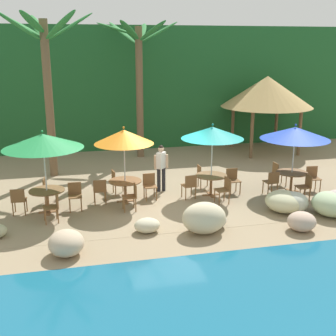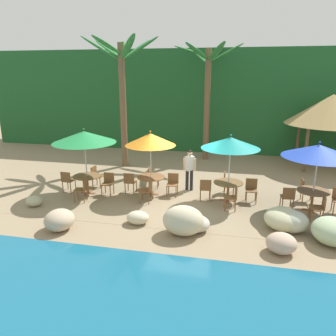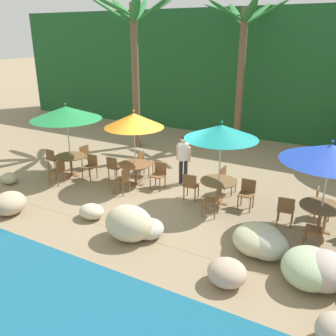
{
  "view_description": "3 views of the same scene",
  "coord_description": "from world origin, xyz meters",
  "px_view_note": "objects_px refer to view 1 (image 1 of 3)",
  "views": [
    {
      "loc": [
        -2.97,
        -13.59,
        5.09
      ],
      "look_at": [
        0.2,
        0.23,
        1.09
      ],
      "focal_mm": 46.74,
      "sensor_mm": 36.0,
      "label": 1
    },
    {
      "loc": [
        1.99,
        -11.52,
        4.66
      ],
      "look_at": [
        -0.57,
        0.23,
        1.14
      ],
      "focal_mm": 34.92,
      "sensor_mm": 36.0,
      "label": 2
    },
    {
      "loc": [
        5.19,
        -9.18,
        4.84
      ],
      "look_at": [
        0.13,
        -0.01,
        0.92
      ],
      "focal_mm": 38.51,
      "sensor_mm": 36.0,
      "label": 3
    }
  ],
  "objects_px": {
    "dining_table_orange": "(125,184)",
    "palm_tree_nearest": "(46,65)",
    "chair_green_right": "(54,206)",
    "chair_orange_inland": "(117,180)",
    "dining_table_teal": "(211,179)",
    "umbrella_orange": "(124,137)",
    "umbrella_blue": "(295,133)",
    "palm_tree_second": "(139,67)",
    "umbrella_green": "(43,141)",
    "chair_teal_seaward": "(233,179)",
    "chair_orange_left": "(100,190)",
    "chair_green_left": "(19,199)",
    "chair_blue_right": "(305,185)",
    "dining_table_blue": "(292,176)",
    "chair_blue_seaward": "(313,176)",
    "chair_orange_right": "(132,195)",
    "chair_green_seaward": "(75,194)",
    "chair_blue_inland": "(278,172)",
    "palapa_hut": "(267,92)",
    "chair_teal_inland": "(202,175)",
    "chair_green_inland": "(48,188)",
    "chair_teal_right": "(225,188)",
    "chair_orange_seaward": "(150,184)",
    "waiter_in_white": "(161,165)",
    "chair_teal_left": "(190,185)",
    "chair_blue_left": "(272,181)",
    "dining_table_green": "(47,194)"
  },
  "relations": [
    {
      "from": "umbrella_orange",
      "to": "chair_blue_left",
      "type": "relative_size",
      "value": 2.95
    },
    {
      "from": "palapa_hut",
      "to": "dining_table_green",
      "type": "bearing_deg",
      "value": -148.72
    },
    {
      "from": "chair_green_inland",
      "to": "chair_teal_right",
      "type": "xyz_separation_m",
      "value": [
        5.7,
        -1.29,
        0.0
      ]
    },
    {
      "from": "chair_orange_seaward",
      "to": "chair_blue_left",
      "type": "bearing_deg",
      "value": -8.17
    },
    {
      "from": "chair_green_seaward",
      "to": "palm_tree_second",
      "type": "height_order",
      "value": "palm_tree_second"
    },
    {
      "from": "palm_tree_nearest",
      "to": "palapa_hut",
      "type": "height_order",
      "value": "palm_tree_nearest"
    },
    {
      "from": "dining_table_orange",
      "to": "chair_blue_inland",
      "type": "relative_size",
      "value": 1.26
    },
    {
      "from": "chair_blue_left",
      "to": "palm_tree_nearest",
      "type": "xyz_separation_m",
      "value": [
        -7.49,
        4.24,
        3.86
      ]
    },
    {
      "from": "chair_green_left",
      "to": "dining_table_teal",
      "type": "relative_size",
      "value": 0.79
    },
    {
      "from": "chair_orange_right",
      "to": "umbrella_green",
      "type": "bearing_deg",
      "value": 170.93
    },
    {
      "from": "chair_blue_right",
      "to": "waiter_in_white",
      "type": "bearing_deg",
      "value": 156.48
    },
    {
      "from": "chair_orange_left",
      "to": "chair_green_left",
      "type": "bearing_deg",
      "value": -171.34
    },
    {
      "from": "chair_blue_inland",
      "to": "chair_teal_right",
      "type": "bearing_deg",
      "value": -152.07
    },
    {
      "from": "umbrella_blue",
      "to": "palm_tree_second",
      "type": "bearing_deg",
      "value": 124.94
    },
    {
      "from": "chair_blue_inland",
      "to": "palapa_hut",
      "type": "relative_size",
      "value": 0.2
    },
    {
      "from": "chair_teal_left",
      "to": "chair_blue_left",
      "type": "height_order",
      "value": "same"
    },
    {
      "from": "dining_table_blue",
      "to": "chair_blue_seaward",
      "type": "xyz_separation_m",
      "value": [
        0.85,
        0.02,
        -0.1
      ]
    },
    {
      "from": "chair_green_inland",
      "to": "chair_green_right",
      "type": "xyz_separation_m",
      "value": [
        0.21,
        -1.68,
        0.0
      ]
    },
    {
      "from": "chair_green_seaward",
      "to": "chair_orange_inland",
      "type": "xyz_separation_m",
      "value": [
        1.46,
        1.18,
        0.0
      ]
    },
    {
      "from": "chair_orange_inland",
      "to": "chair_teal_seaward",
      "type": "xyz_separation_m",
      "value": [
        4.04,
        -0.75,
        0.0
      ]
    },
    {
      "from": "dining_table_blue",
      "to": "chair_blue_seaward",
      "type": "distance_m",
      "value": 0.86
    },
    {
      "from": "chair_teal_seaward",
      "to": "umbrella_blue",
      "type": "distance_m",
      "value": 2.66
    },
    {
      "from": "chair_blue_left",
      "to": "palm_tree_nearest",
      "type": "bearing_deg",
      "value": 150.5
    },
    {
      "from": "umbrella_green",
      "to": "chair_green_right",
      "type": "bearing_deg",
      "value": -75.79
    },
    {
      "from": "umbrella_orange",
      "to": "chair_blue_inland",
      "type": "distance_m",
      "value": 6.07
    },
    {
      "from": "chair_teal_inland",
      "to": "chair_orange_inland",
      "type": "bearing_deg",
      "value": 179.72
    },
    {
      "from": "chair_green_left",
      "to": "dining_table_blue",
      "type": "height_order",
      "value": "chair_green_left"
    },
    {
      "from": "umbrella_green",
      "to": "chair_teal_seaward",
      "type": "xyz_separation_m",
      "value": [
        6.35,
        0.52,
        -1.78
      ]
    },
    {
      "from": "chair_green_right",
      "to": "chair_orange_inland",
      "type": "xyz_separation_m",
      "value": [
        2.1,
        2.09,
        0.0
      ]
    },
    {
      "from": "chair_teal_seaward",
      "to": "chair_blue_left",
      "type": "distance_m",
      "value": 1.35
    },
    {
      "from": "chair_teal_right",
      "to": "palm_tree_second",
      "type": "bearing_deg",
      "value": 103.9
    },
    {
      "from": "dining_table_orange",
      "to": "chair_orange_seaward",
      "type": "xyz_separation_m",
      "value": [
        0.85,
        0.11,
        -0.1
      ]
    },
    {
      "from": "dining_table_teal",
      "to": "chair_blue_right",
      "type": "bearing_deg",
      "value": -21.16
    },
    {
      "from": "chair_orange_seaward",
      "to": "chair_orange_inland",
      "type": "xyz_separation_m",
      "value": [
        -1.05,
        0.72,
        0.0
      ]
    },
    {
      "from": "umbrella_blue",
      "to": "chair_teal_right",
      "type": "bearing_deg",
      "value": -168.8
    },
    {
      "from": "umbrella_orange",
      "to": "palm_tree_nearest",
      "type": "bearing_deg",
      "value": 122.89
    },
    {
      "from": "chair_teal_right",
      "to": "chair_blue_right",
      "type": "height_order",
      "value": "same"
    },
    {
      "from": "chair_green_left",
      "to": "chair_blue_right",
      "type": "relative_size",
      "value": 1.0
    },
    {
      "from": "chair_green_left",
      "to": "umbrella_blue",
      "type": "distance_m",
      "value": 9.41
    },
    {
      "from": "dining_table_blue",
      "to": "chair_blue_right",
      "type": "distance_m",
      "value": 0.86
    },
    {
      "from": "dining_table_teal",
      "to": "umbrella_orange",
      "type": "bearing_deg",
      "value": 179.32
    },
    {
      "from": "palm_tree_second",
      "to": "umbrella_green",
      "type": "bearing_deg",
      "value": -121.88
    },
    {
      "from": "dining_table_orange",
      "to": "palm_tree_nearest",
      "type": "height_order",
      "value": "palm_tree_nearest"
    },
    {
      "from": "chair_orange_inland",
      "to": "chair_orange_left",
      "type": "distance_m",
      "value": 1.12
    },
    {
      "from": "chair_blue_inland",
      "to": "chair_blue_right",
      "type": "relative_size",
      "value": 1.0
    },
    {
      "from": "chair_green_inland",
      "to": "chair_orange_right",
      "type": "bearing_deg",
      "value": -25.95
    },
    {
      "from": "chair_orange_seaward",
      "to": "chair_blue_seaward",
      "type": "height_order",
      "value": "same"
    },
    {
      "from": "palm_tree_nearest",
      "to": "dining_table_teal",
      "type": "bearing_deg",
      "value": -34.89
    },
    {
      "from": "chair_teal_inland",
      "to": "chair_green_inland",
      "type": "bearing_deg",
      "value": -175.85
    },
    {
      "from": "chair_blue_left",
      "to": "chair_orange_seaward",
      "type": "bearing_deg",
      "value": 171.83
    }
  ]
}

